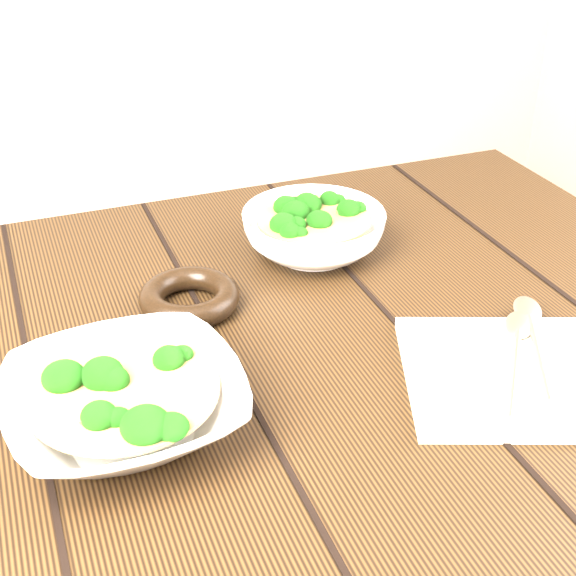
{
  "coord_description": "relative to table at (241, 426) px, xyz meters",
  "views": [
    {
      "loc": [
        -0.21,
        -0.7,
        1.25
      ],
      "look_at": [
        0.06,
        0.01,
        0.8
      ],
      "focal_mm": 50.0,
      "sensor_mm": 36.0,
      "label": 1
    }
  ],
  "objects": [
    {
      "name": "soup_bowl_front",
      "position": [
        -0.14,
        -0.1,
        0.15
      ],
      "size": [
        0.23,
        0.23,
        0.06
      ],
      "color": "white",
      "rests_on": "table"
    },
    {
      "name": "spoon_left",
      "position": [
        0.27,
        -0.13,
        0.14
      ],
      "size": [
        0.14,
        0.17,
        0.01
      ],
      "color": "#A29B8F",
      "rests_on": "napkin"
    },
    {
      "name": "trivet",
      "position": [
        -0.03,
        0.09,
        0.13
      ],
      "size": [
        0.15,
        0.15,
        0.03
      ],
      "primitive_type": "torus",
      "rotation": [
        0.0,
        0.0,
        -0.33
      ],
      "color": "black",
      "rests_on": "table"
    },
    {
      "name": "spoon_right",
      "position": [
        0.3,
        -0.11,
        0.14
      ],
      "size": [
        0.11,
        0.18,
        0.01
      ],
      "color": "#A29B8F",
      "rests_on": "napkin"
    },
    {
      "name": "table",
      "position": [
        0.0,
        0.0,
        0.0
      ],
      "size": [
        1.2,
        0.8,
        0.75
      ],
      "color": "#311F0E",
      "rests_on": "ground"
    },
    {
      "name": "napkin",
      "position": [
        0.25,
        -0.17,
        0.13
      ],
      "size": [
        0.3,
        0.27,
        0.01
      ],
      "primitive_type": "cube",
      "rotation": [
        0.0,
        0.0,
        -0.37
      ],
      "color": "beige",
      "rests_on": "table"
    },
    {
      "name": "soup_bowl_back",
      "position": [
        0.16,
        0.16,
        0.15
      ],
      "size": [
        0.23,
        0.23,
        0.07
      ],
      "color": "white",
      "rests_on": "table"
    }
  ]
}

